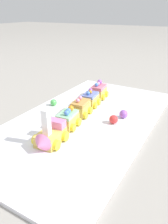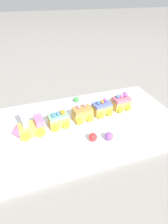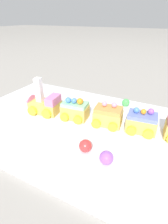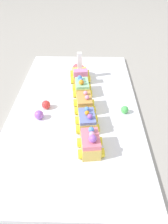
{
  "view_description": "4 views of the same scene",
  "coord_description": "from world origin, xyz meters",
  "px_view_note": "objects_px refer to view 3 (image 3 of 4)",
  "views": [
    {
      "loc": [
        0.6,
        0.34,
        0.36
      ],
      "look_at": [
        0.04,
        0.02,
        0.06
      ],
      "focal_mm": 35.0,
      "sensor_mm": 36.0,
      "label": 1
    },
    {
      "loc": [
        0.16,
        0.52,
        0.45
      ],
      "look_at": [
        -0.01,
        0.01,
        0.07
      ],
      "focal_mm": 28.0,
      "sensor_mm": 36.0,
      "label": 2
    },
    {
      "loc": [
        -0.16,
        0.38,
        0.28
      ],
      "look_at": [
        0.03,
        0.02,
        0.06
      ],
      "focal_mm": 28.0,
      "sensor_mm": 36.0,
      "label": 3
    },
    {
      "loc": [
        -0.62,
        -0.05,
        0.47
      ],
      "look_at": [
        -0.05,
        -0.03,
        0.02
      ],
      "focal_mm": 35.0,
      "sensor_mm": 36.0,
      "label": 4
    }
  ],
  "objects_px": {
    "gumball_green": "(126,102)",
    "cake_car_mint": "(75,110)",
    "gumball_purple": "(106,158)",
    "gumball_red": "(85,146)",
    "cake_car_caramel": "(108,116)",
    "cake_train_locomotive": "(43,104)",
    "cake_car_blueberry": "(142,122)"
  },
  "relations": [
    {
      "from": "cake_car_mint",
      "to": "gumball_purple",
      "type": "height_order",
      "value": "cake_car_mint"
    },
    {
      "from": "cake_car_caramel",
      "to": "gumball_green",
      "type": "xyz_separation_m",
      "value": [
        -0.02,
        -0.14,
        -0.01
      ]
    },
    {
      "from": "cake_car_caramel",
      "to": "gumball_green",
      "type": "height_order",
      "value": "cake_car_caramel"
    },
    {
      "from": "gumball_green",
      "to": "cake_car_mint",
      "type": "bearing_deg",
      "value": 51.9
    },
    {
      "from": "cake_car_blueberry",
      "to": "gumball_green",
      "type": "bearing_deg",
      "value": -65.29
    },
    {
      "from": "cake_car_caramel",
      "to": "gumball_red",
      "type": "relative_size",
      "value": 2.73
    },
    {
      "from": "cake_car_blueberry",
      "to": "gumball_purple",
      "type": "height_order",
      "value": "cake_car_blueberry"
    },
    {
      "from": "cake_car_mint",
      "to": "cake_train_locomotive",
      "type": "bearing_deg",
      "value": -0.16
    },
    {
      "from": "cake_car_caramel",
      "to": "gumball_red",
      "type": "bearing_deg",
      "value": 81.8
    },
    {
      "from": "cake_train_locomotive",
      "to": "cake_car_blueberry",
      "type": "distance_m",
      "value": 0.31
    },
    {
      "from": "cake_train_locomotive",
      "to": "cake_car_mint",
      "type": "relative_size",
      "value": 1.47
    },
    {
      "from": "cake_train_locomotive",
      "to": "gumball_green",
      "type": "bearing_deg",
      "value": -151.37
    },
    {
      "from": "cake_car_mint",
      "to": "gumball_red",
      "type": "bearing_deg",
      "value": 122.12
    },
    {
      "from": "gumball_green",
      "to": "gumball_red",
      "type": "bearing_deg",
      "value": 85.86
    },
    {
      "from": "cake_train_locomotive",
      "to": "gumball_red",
      "type": "bearing_deg",
      "value": 146.15
    },
    {
      "from": "gumball_purple",
      "to": "gumball_green",
      "type": "height_order",
      "value": "gumball_purple"
    },
    {
      "from": "cake_car_caramel",
      "to": "gumball_red",
      "type": "distance_m",
      "value": 0.13
    },
    {
      "from": "gumball_purple",
      "to": "gumball_red",
      "type": "distance_m",
      "value": 0.06
    },
    {
      "from": "gumball_green",
      "to": "gumball_red",
      "type": "height_order",
      "value": "gumball_red"
    },
    {
      "from": "cake_car_blueberry",
      "to": "cake_train_locomotive",
      "type": "bearing_deg",
      "value": 0.03
    },
    {
      "from": "cake_car_blueberry",
      "to": "gumball_purple",
      "type": "distance_m",
      "value": 0.16
    },
    {
      "from": "gumball_green",
      "to": "gumball_red",
      "type": "xyz_separation_m",
      "value": [
        0.02,
        0.27,
        0.0
      ]
    },
    {
      "from": "cake_car_mint",
      "to": "cake_car_blueberry",
      "type": "relative_size",
      "value": 1.0
    },
    {
      "from": "cake_car_blueberry",
      "to": "gumball_green",
      "type": "xyz_separation_m",
      "value": [
        0.08,
        -0.13,
        -0.01
      ]
    },
    {
      "from": "cake_car_caramel",
      "to": "gumball_red",
      "type": "xyz_separation_m",
      "value": [
        0.0,
        0.13,
        -0.01
      ]
    },
    {
      "from": "gumball_purple",
      "to": "gumball_red",
      "type": "xyz_separation_m",
      "value": [
        0.06,
        -0.01,
        -0.0
      ]
    },
    {
      "from": "cake_car_mint",
      "to": "gumball_red",
      "type": "distance_m",
      "value": 0.15
    },
    {
      "from": "cake_train_locomotive",
      "to": "cake_car_caramel",
      "type": "relative_size",
      "value": 1.47
    },
    {
      "from": "cake_train_locomotive",
      "to": "gumball_purple",
      "type": "height_order",
      "value": "cake_train_locomotive"
    },
    {
      "from": "gumball_red",
      "to": "gumball_green",
      "type": "bearing_deg",
      "value": -94.14
    },
    {
      "from": "gumball_red",
      "to": "cake_car_caramel",
      "type": "bearing_deg",
      "value": -91.91
    },
    {
      "from": "cake_train_locomotive",
      "to": "cake_car_blueberry",
      "type": "relative_size",
      "value": 1.47
    }
  ]
}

